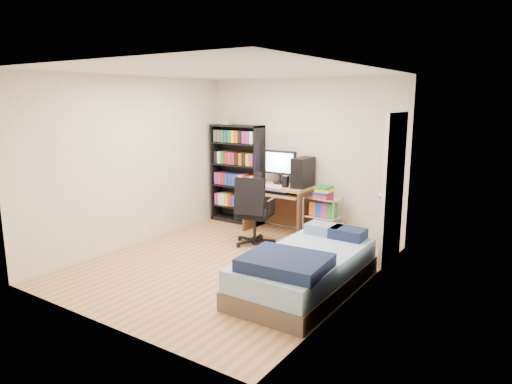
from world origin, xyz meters
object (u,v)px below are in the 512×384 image
Objects in this scene: media_shelf at (237,173)px; bed at (305,269)px; office_chair at (254,223)px; computer_desk at (286,190)px.

media_shelf reaches higher than bed.
computer_desk is at bearing 70.91° from office_chair.
computer_desk is at bearing -6.39° from media_shelf.
media_shelf is at bearing 121.97° from office_chair.
computer_desk is 1.27× the size of office_chair.
office_chair is (-0.07, -0.84, -0.39)m from computer_desk.
media_shelf is 1.09m from computer_desk.
office_chair is (1.00, -0.96, -0.55)m from media_shelf.
office_chair is 0.52× the size of bed.
media_shelf reaches higher than computer_desk.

